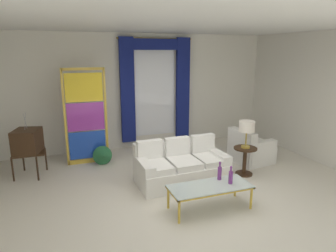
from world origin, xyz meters
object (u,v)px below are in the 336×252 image
object	(u,v)px
couch_white_long	(180,166)
bottle_crystal_tall	(220,172)
vintage_tv	(27,142)
stained_glass_divider	(86,119)
table_lamp_brass	(247,127)
armchair_white	(250,150)
round_side_table	(245,159)
bottle_blue_decanter	(231,177)
coffee_table	(210,188)
peacock_figurine	(103,156)

from	to	relation	value
couch_white_long	bottle_crystal_tall	bearing A→B (deg)	-73.72
bottle_crystal_tall	vintage_tv	distance (m)	3.94
bottle_crystal_tall	stained_glass_divider	size ratio (longest dim) A/B	0.15
couch_white_long	stained_glass_divider	size ratio (longest dim) A/B	0.81
vintage_tv	couch_white_long	bearing A→B (deg)	-24.82
table_lamp_brass	armchair_white	bearing A→B (deg)	48.10
armchair_white	round_side_table	xyz separation A→B (m)	(-0.54, -0.60, 0.07)
bottle_crystal_tall	armchair_white	world-z (taller)	armchair_white
couch_white_long	round_side_table	distance (m)	1.41
bottle_blue_decanter	stained_glass_divider	bearing A→B (deg)	124.74
coffee_table	peacock_figurine	xyz separation A→B (m)	(-1.37, 2.58, -0.15)
couch_white_long	table_lamp_brass	size ratio (longest dim) A/B	3.12
coffee_table	bottle_crystal_tall	world-z (taller)	bottle_crystal_tall
couch_white_long	bottle_crystal_tall	world-z (taller)	couch_white_long
couch_white_long	bottle_blue_decanter	xyz separation A→B (m)	(0.39, -1.24, 0.23)
round_side_table	table_lamp_brass	world-z (taller)	table_lamp_brass
bottle_blue_decanter	table_lamp_brass	world-z (taller)	table_lamp_brass
bottle_crystal_tall	vintage_tv	bearing A→B (deg)	143.29
stained_glass_divider	peacock_figurine	xyz separation A→B (m)	(0.30, -0.30, -0.84)
bottle_blue_decanter	bottle_crystal_tall	size ratio (longest dim) A/B	0.96
stained_glass_divider	round_side_table	size ratio (longest dim) A/B	3.70
bottle_crystal_tall	peacock_figurine	bearing A→B (deg)	124.11
stained_glass_divider	table_lamp_brass	size ratio (longest dim) A/B	3.86
vintage_tv	peacock_figurine	distance (m)	1.61
vintage_tv	stained_glass_divider	bearing A→B (deg)	16.32
peacock_figurine	armchair_white	bearing A→B (deg)	-16.11
stained_glass_divider	bottle_blue_decanter	bearing A→B (deg)	-55.26
bottle_blue_decanter	stained_glass_divider	distance (m)	3.59
stained_glass_divider	round_side_table	bearing A→B (deg)	-31.37
round_side_table	table_lamp_brass	size ratio (longest dim) A/B	1.04
bottle_blue_decanter	table_lamp_brass	bearing A→B (deg)	46.94
couch_white_long	table_lamp_brass	bearing A→B (deg)	-6.86
coffee_table	stained_glass_divider	world-z (taller)	stained_glass_divider
vintage_tv	armchair_white	xyz separation A→B (m)	(4.79, -0.88, -0.44)
round_side_table	stained_glass_divider	bearing A→B (deg)	148.63
bottle_blue_decanter	vintage_tv	distance (m)	4.14
bottle_crystal_tall	armchair_white	xyz separation A→B (m)	(1.64, 1.47, -0.25)
bottle_crystal_tall	coffee_table	bearing A→B (deg)	-147.45
coffee_table	vintage_tv	distance (m)	3.85
stained_glass_divider	peacock_figurine	bearing A→B (deg)	-44.65
peacock_figurine	table_lamp_brass	world-z (taller)	table_lamp_brass
vintage_tv	table_lamp_brass	xyz separation A→B (m)	(4.25, -1.49, 0.30)
bottle_crystal_tall	armchair_white	size ratio (longest dim) A/B	0.35
couch_white_long	vintage_tv	world-z (taller)	vintage_tv
coffee_table	round_side_table	xyz separation A→B (m)	(1.36, 1.04, -0.02)
vintage_tv	round_side_table	world-z (taller)	vintage_tv
armchair_white	peacock_figurine	size ratio (longest dim) A/B	1.52
bottle_blue_decanter	stained_glass_divider	world-z (taller)	stained_glass_divider
bottle_crystal_tall	stained_glass_divider	xyz separation A→B (m)	(-1.94, 2.71, 0.52)
table_lamp_brass	round_side_table	bearing A→B (deg)	180.00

